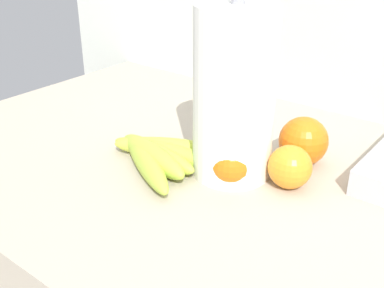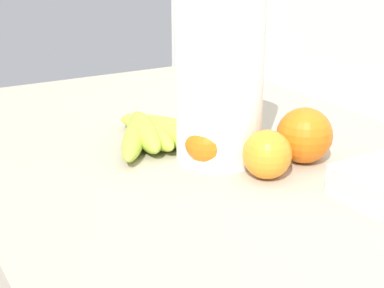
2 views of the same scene
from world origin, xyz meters
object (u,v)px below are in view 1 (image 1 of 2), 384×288
object	(u,v)px
orange_center	(290,167)
orange_far_right	(231,162)
banana_bunch	(159,155)
paper_towel_roll	(234,94)
orange_front	(303,141)

from	to	relation	value
orange_center	orange_far_right	bearing A→B (deg)	-149.83
orange_center	orange_far_right	world-z (taller)	orange_far_right
banana_bunch	orange_far_right	bearing A→B (deg)	12.12
banana_bunch	orange_center	xyz separation A→B (m)	(0.20, 0.07, 0.02)
banana_bunch	paper_towel_roll	size ratio (longest dim) A/B	0.75
orange_center	paper_towel_roll	xyz separation A→B (m)	(-0.09, -0.02, 0.10)
banana_bunch	orange_front	xyz separation A→B (m)	(0.18, 0.15, 0.02)
orange_far_right	paper_towel_roll	bearing A→B (deg)	121.85
paper_towel_roll	orange_center	bearing A→B (deg)	10.12
orange_far_right	orange_center	bearing A→B (deg)	30.17
orange_front	orange_far_right	world-z (taller)	orange_front
orange_front	paper_towel_roll	distance (m)	0.15
orange_center	banana_bunch	bearing A→B (deg)	-160.49
banana_bunch	orange_front	bearing A→B (deg)	39.92
banana_bunch	orange_front	distance (m)	0.24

